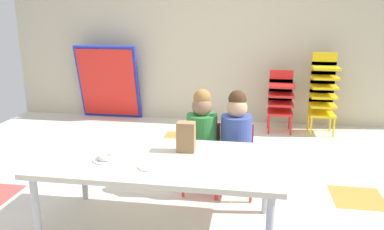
% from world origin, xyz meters
% --- Properties ---
extents(ground_plane, '(6.19, 4.52, 0.02)m').
position_xyz_m(ground_plane, '(-0.00, -0.00, -0.01)').
color(ground_plane, silver).
extents(back_wall, '(6.19, 0.10, 2.66)m').
position_xyz_m(back_wall, '(0.00, 2.26, 1.33)').
color(back_wall, beige).
rests_on(back_wall, ground_plane).
extents(craft_table, '(1.66, 0.84, 0.56)m').
position_xyz_m(craft_table, '(-0.20, -0.74, 0.52)').
color(craft_table, beige).
rests_on(craft_table, ground_plane).
extents(seated_child_near_camera, '(0.32, 0.31, 0.92)m').
position_xyz_m(seated_child_near_camera, '(0.01, -0.09, 0.55)').
color(seated_child_near_camera, red).
rests_on(seated_child_near_camera, ground_plane).
extents(seated_child_middle_seat, '(0.33, 0.33, 0.92)m').
position_xyz_m(seated_child_middle_seat, '(0.30, -0.09, 0.55)').
color(seated_child_middle_seat, red).
rests_on(seated_child_middle_seat, ground_plane).
extents(kid_chair_red_stack, '(0.32, 0.30, 0.80)m').
position_xyz_m(kid_chair_red_stack, '(0.79, 1.84, 0.46)').
color(kid_chair_red_stack, red).
rests_on(kid_chair_red_stack, ground_plane).
extents(kid_chair_yellow_stack, '(0.32, 0.30, 1.04)m').
position_xyz_m(kid_chair_yellow_stack, '(1.32, 1.84, 0.58)').
color(kid_chair_yellow_stack, yellow).
rests_on(kid_chair_yellow_stack, ground_plane).
extents(folded_activity_table, '(0.90, 0.29, 1.09)m').
position_xyz_m(folded_activity_table, '(-1.65, 2.06, 0.54)').
color(folded_activity_table, '#1E33BF').
rests_on(folded_activity_table, ground_plane).
extents(paper_bag_brown, '(0.13, 0.09, 0.22)m').
position_xyz_m(paper_bag_brown, '(-0.04, -0.58, 0.67)').
color(paper_bag_brown, '#9E754C').
rests_on(paper_bag_brown, craft_table).
extents(paper_plate_near_edge, '(0.18, 0.18, 0.01)m').
position_xyz_m(paper_plate_near_edge, '(-0.55, -0.84, 0.56)').
color(paper_plate_near_edge, white).
rests_on(paper_plate_near_edge, craft_table).
extents(paper_plate_center_table, '(0.18, 0.18, 0.01)m').
position_xyz_m(paper_plate_center_table, '(-0.21, -0.90, 0.56)').
color(paper_plate_center_table, white).
rests_on(paper_plate_center_table, craft_table).
extents(donut_powdered_on_plate, '(0.12, 0.12, 0.04)m').
position_xyz_m(donut_powdered_on_plate, '(-0.55, -0.84, 0.59)').
color(donut_powdered_on_plate, white).
rests_on(donut_powdered_on_plate, craft_table).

